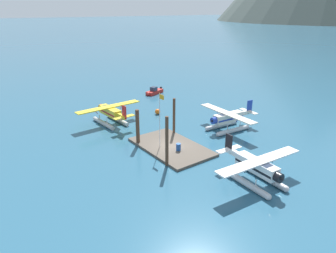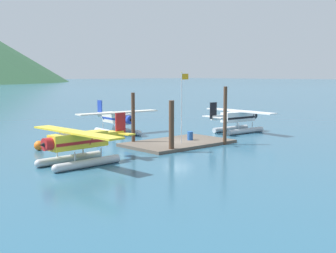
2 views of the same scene
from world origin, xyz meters
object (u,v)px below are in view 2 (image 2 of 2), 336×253
at_px(seaplane_yellow_port_aft, 78,145).
at_px(seaplane_white_stbd_fwd, 238,120).
at_px(flagpole, 182,100).
at_px(seaplane_cream_bow_centre, 117,121).
at_px(mooring_buoy, 39,146).
at_px(fuel_drum, 190,136).

xyz_separation_m(seaplane_yellow_port_aft, seaplane_white_stbd_fwd, (24.49, 3.96, 0.00)).
bearing_deg(flagpole, seaplane_cream_bow_centre, 87.51).
bearing_deg(mooring_buoy, seaplane_cream_bow_centre, 19.22).
bearing_deg(mooring_buoy, fuel_drum, -24.83).
height_order(seaplane_yellow_port_aft, seaplane_white_stbd_fwd, same).
bearing_deg(fuel_drum, flagpole, -153.02).
relative_size(seaplane_white_stbd_fwd, seaplane_cream_bow_centre, 1.00).
bearing_deg(fuel_drum, seaplane_yellow_port_aft, -171.93).
bearing_deg(seaplane_white_stbd_fwd, mooring_buoy, 169.58).
distance_m(seaplane_yellow_port_aft, seaplane_white_stbd_fwd, 24.81).
relative_size(fuel_drum, seaplane_white_stbd_fwd, 0.08).
bearing_deg(seaplane_white_stbd_fwd, flagpole, -166.13).
height_order(fuel_drum, seaplane_cream_bow_centre, seaplane_cream_bow_centre).
bearing_deg(flagpole, fuel_drum, 26.98).
relative_size(mooring_buoy, seaplane_white_stbd_fwd, 0.09).
distance_m(mooring_buoy, seaplane_white_stbd_fwd, 24.24).
bearing_deg(fuel_drum, seaplane_white_stbd_fwd, 10.73).
height_order(flagpole, mooring_buoy, flagpole).
relative_size(flagpole, fuel_drum, 7.94).
relative_size(flagpole, mooring_buoy, 7.78).
distance_m(mooring_buoy, seaplane_cream_bow_centre, 12.67).
bearing_deg(fuel_drum, mooring_buoy, 155.17).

